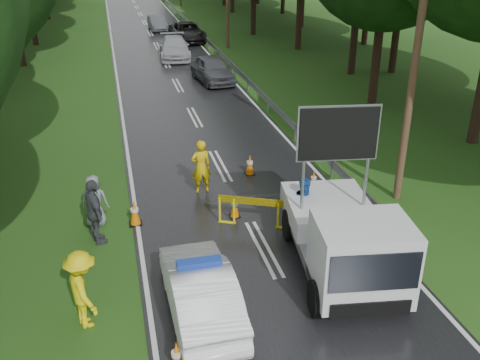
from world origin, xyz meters
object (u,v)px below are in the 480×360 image
object	(u,v)px
work_truck	(345,238)
queue_car_first	(212,69)
queue_car_fourth	(157,23)
barrier	(256,205)
police_sedan	(200,290)
queue_car_third	(187,32)
queue_car_second	(174,48)
civilian	(305,207)
officer	(201,167)

from	to	relation	value
work_truck	queue_car_first	size ratio (longest dim) A/B	1.23
queue_car_fourth	barrier	bearing A→B (deg)	-93.37
police_sedan	queue_car_third	xyz separation A→B (m)	(4.79, 33.77, 0.07)
work_truck	queue_car_first	bearing A→B (deg)	96.46
barrier	queue_car_second	distance (m)	24.15
civilian	queue_car_first	bearing A→B (deg)	83.04
barrier	queue_car_first	world-z (taller)	queue_car_first
officer	civilian	bearing A→B (deg)	117.86
barrier	queue_car_third	bearing A→B (deg)	110.18
queue_car_first	queue_car_second	size ratio (longest dim) A/B	0.88
queue_car_third	work_truck	bearing A→B (deg)	-92.79
barrier	officer	bearing A→B (deg)	138.20
police_sedan	officer	world-z (taller)	officer
officer	work_truck	bearing A→B (deg)	108.14
officer	queue_car_fourth	size ratio (longest dim) A/B	0.48
police_sedan	queue_car_first	world-z (taller)	queue_car_first
civilian	queue_car_fourth	xyz separation A→B (m)	(-0.57, 36.90, -0.26)
barrier	civilian	xyz separation A→B (m)	(1.25, -0.77, 0.18)
police_sedan	queue_car_second	distance (m)	27.93
barrier	civilian	bearing A→B (deg)	-6.63
work_truck	queue_car_fourth	world-z (taller)	work_truck
work_truck	queue_car_fourth	distance (m)	39.14
civilian	queue_car_first	xyz separation A→B (m)	(0.75, 17.87, -0.15)
civilian	queue_car_first	world-z (taller)	civilian
work_truck	queue_car_second	distance (m)	27.14
barrier	queue_car_first	bearing A→B (deg)	108.20
police_sedan	barrier	world-z (taller)	police_sedan
queue_car_second	queue_car_fourth	size ratio (longest dim) A/B	1.29
work_truck	civilian	world-z (taller)	work_truck
officer	queue_car_second	world-z (taller)	officer
civilian	queue_car_fourth	bearing A→B (deg)	86.34
officer	civilian	size ratio (longest dim) A/B	1.05
civilian	queue_car_second	distance (m)	24.91
queue_car_first	queue_car_second	distance (m)	7.15
queue_car_third	officer	bearing A→B (deg)	-98.69
civilian	queue_car_third	xyz separation A→B (m)	(1.23, 30.90, -0.16)
police_sedan	queue_car_third	size ratio (longest dim) A/B	0.77
queue_car_first	queue_car_fourth	size ratio (longest dim) A/B	1.13
work_truck	barrier	world-z (taller)	work_truck
queue_car_second	police_sedan	bearing A→B (deg)	-91.97
work_truck	queue_car_third	bearing A→B (deg)	96.20
queue_car_fourth	queue_car_third	bearing A→B (deg)	-75.59
police_sedan	work_truck	bearing A→B (deg)	-171.58
barrier	queue_car_first	distance (m)	17.22
civilian	queue_car_fourth	size ratio (longest dim) A/B	0.46
work_truck	officer	size ratio (longest dim) A/B	2.90
queue_car_fourth	queue_car_first	bearing A→B (deg)	-88.31
work_truck	barrier	distance (m)	3.37
barrier	queue_car_second	world-z (taller)	queue_car_second
barrier	police_sedan	bearing A→B (deg)	-97.58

